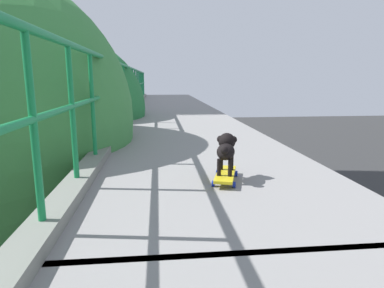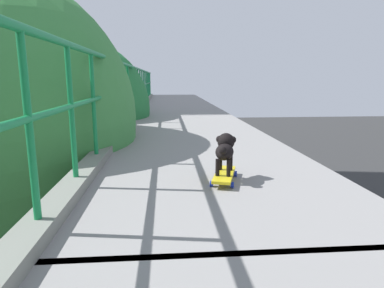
% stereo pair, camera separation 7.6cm
% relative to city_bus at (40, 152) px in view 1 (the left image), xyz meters
% --- Properties ---
extents(city_bus, '(2.62, 10.42, 3.01)m').
position_rel_city_bus_xyz_m(city_bus, '(0.00, 0.00, 0.00)').
color(city_bus, '#184B8A').
rests_on(city_bus, ground).
extents(roadside_tree_far, '(3.66, 3.66, 8.12)m').
position_rel_city_bus_xyz_m(roadside_tree_far, '(6.79, -17.06, 4.62)').
color(roadside_tree_far, '#513121').
rests_on(roadside_tree_far, ground).
extents(toy_skateboard, '(0.30, 0.54, 0.08)m').
position_rel_city_bus_xyz_m(toy_skateboard, '(9.52, -22.44, 4.58)').
color(toy_skateboard, gold).
rests_on(toy_skateboard, overpass_deck).
extents(small_dog, '(0.23, 0.38, 0.34)m').
position_rel_city_bus_xyz_m(small_dog, '(9.53, -22.40, 4.81)').
color(small_dog, black).
rests_on(small_dog, toy_skateboard).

